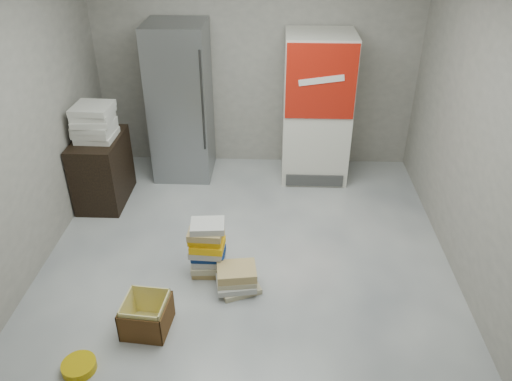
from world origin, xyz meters
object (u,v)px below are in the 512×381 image
object	(u,v)px
steel_fridge	(181,103)
wood_shelf	(102,170)
coke_cooler	(317,108)
phonebook_stack_main	(208,249)
cardboard_box	(147,317)

from	to	relation	value
steel_fridge	wood_shelf	size ratio (longest dim) A/B	2.37
steel_fridge	coke_cooler	xyz separation A→B (m)	(1.65, -0.01, -0.05)
wood_shelf	phonebook_stack_main	bearing A→B (deg)	-42.98
coke_cooler	cardboard_box	xyz separation A→B (m)	(-1.53, -2.73, -0.78)
cardboard_box	coke_cooler	bearing A→B (deg)	65.99
coke_cooler	phonebook_stack_main	bearing A→B (deg)	-118.84
phonebook_stack_main	wood_shelf	bearing A→B (deg)	141.11
steel_fridge	wood_shelf	xyz separation A→B (m)	(-0.83, -0.73, -0.55)
coke_cooler	wood_shelf	distance (m)	2.63
coke_cooler	phonebook_stack_main	size ratio (longest dim) A/B	3.10
wood_shelf	cardboard_box	distance (m)	2.23
coke_cooler	wood_shelf	xyz separation A→B (m)	(-2.48, -0.72, -0.50)
steel_fridge	coke_cooler	distance (m)	1.65
cardboard_box	wood_shelf	bearing A→B (deg)	120.64
phonebook_stack_main	coke_cooler	bearing A→B (deg)	65.25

